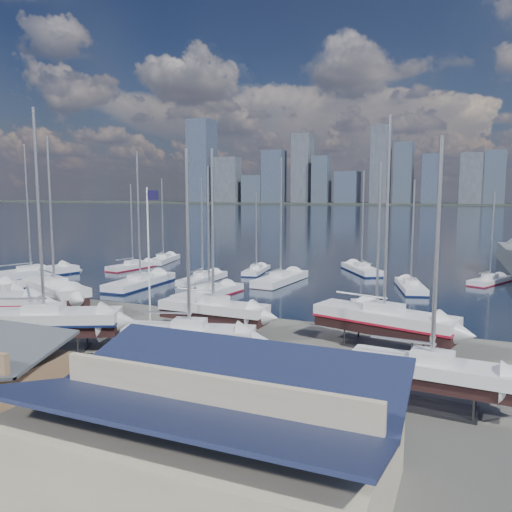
% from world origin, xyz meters
% --- Properties ---
extents(ground, '(1400.00, 1400.00, 0.00)m').
position_xyz_m(ground, '(0.00, -10.00, 0.00)').
color(ground, '#605E59').
rests_on(ground, ground).
extents(water, '(1400.00, 600.00, 0.40)m').
position_xyz_m(water, '(0.00, 300.00, -0.15)').
color(water, '#19263A').
rests_on(water, ground).
extents(far_shore, '(1400.00, 80.00, 2.20)m').
position_xyz_m(far_shore, '(0.00, 560.00, 1.10)').
color(far_shore, '#2D332D').
rests_on(far_shore, ground).
extents(skyline, '(639.14, 43.80, 107.69)m').
position_xyz_m(skyline, '(-7.83, 553.76, 39.09)').
color(skyline, '#475166').
rests_on(skyline, far_shore).
extents(shed_blue, '(13.65, 9.45, 4.71)m').
position_xyz_m(shed_blue, '(16.00, -26.00, 2.42)').
color(shed_blue, '#BFB293').
rests_on(shed_blue, ground).
extents(sailboat_cradle_2, '(10.38, 6.71, 16.46)m').
position_xyz_m(sailboat_cradle_2, '(-11.48, -5.91, 2.10)').
color(sailboat_cradle_2, '#2D2D33').
rests_on(sailboat_cradle_2, ground).
extents(sailboat_cradle_3, '(10.80, 7.34, 17.02)m').
position_xyz_m(sailboat_cradle_3, '(-3.09, -15.28, 2.12)').
color(sailboat_cradle_3, '#2D2D33').
rests_on(sailboat_cradle_3, ground).
extents(sailboat_cradle_4, '(8.97, 2.78, 14.63)m').
position_xyz_m(sailboat_cradle_4, '(6.11, -6.93, 2.01)').
color(sailboat_cradle_4, '#2D2D33').
rests_on(sailboat_cradle_4, ground).
extents(sailboat_cradle_5, '(8.87, 4.48, 13.97)m').
position_xyz_m(sailboat_cradle_5, '(8.06, -13.94, 1.97)').
color(sailboat_cradle_5, '#2D2D33').
rests_on(sailboat_cradle_5, ground).
extents(sailboat_cradle_6, '(10.68, 5.46, 16.58)m').
position_xyz_m(sailboat_cradle_6, '(19.18, -5.34, 2.10)').
color(sailboat_cradle_6, '#2D2D33').
rests_on(sailboat_cradle_6, ground).
extents(sailboat_cradle_7, '(8.60, 2.94, 13.98)m').
position_xyz_m(sailboat_cradle_7, '(23.08, -14.83, 1.97)').
color(sailboat_cradle_7, '#2D2D33').
rests_on(sailboat_cradle_7, ground).
extents(sailboat_moored_0, '(6.88, 12.94, 18.63)m').
position_xyz_m(sailboat_moored_0, '(-29.69, 8.08, 0.31)').
color(sailboat_moored_0, black).
rests_on(sailboat_moored_0, water).
extents(sailboat_moored_1, '(3.69, 9.19, 13.36)m').
position_xyz_m(sailboat_moored_1, '(-21.88, 19.97, 0.31)').
color(sailboat_moored_1, black).
rests_on(sailboat_moored_1, water).
extents(sailboat_moored_2, '(4.89, 9.96, 14.48)m').
position_xyz_m(sailboat_moored_2, '(-21.75, 27.98, 0.32)').
color(sailboat_moored_2, black).
rests_on(sailboat_moored_2, water).
extents(sailboat_moored_3, '(3.58, 11.48, 17.01)m').
position_xyz_m(sailboat_moored_3, '(-11.98, 8.24, 0.31)').
color(sailboat_moored_3, black).
rests_on(sailboat_moored_3, water).
extents(sailboat_moored_4, '(2.66, 9.24, 13.92)m').
position_xyz_m(sailboat_moored_4, '(-6.54, 13.99, 0.32)').
color(sailboat_moored_4, black).
rests_on(sailboat_moored_4, water).
extents(sailboat_moored_5, '(3.36, 8.25, 11.98)m').
position_xyz_m(sailboat_moored_5, '(-3.05, 23.39, 0.31)').
color(sailboat_moored_5, black).
rests_on(sailboat_moored_5, water).
extents(sailboat_moored_6, '(4.06, 10.20, 14.83)m').
position_xyz_m(sailboat_moored_6, '(-1.22, 5.89, 0.31)').
color(sailboat_moored_6, black).
rests_on(sailboat_moored_6, water).
extents(sailboat_moored_7, '(4.00, 11.10, 16.42)m').
position_xyz_m(sailboat_moored_7, '(2.93, 17.19, 0.32)').
color(sailboat_moored_7, black).
rests_on(sailboat_moored_7, water).
extents(sailboat_moored_8, '(7.76, 10.15, 15.20)m').
position_xyz_m(sailboat_moored_8, '(10.65, 29.77, 0.31)').
color(sailboat_moored_8, black).
rests_on(sailboat_moored_8, water).
extents(sailboat_moored_9, '(6.37, 9.96, 14.62)m').
position_xyz_m(sailboat_moored_9, '(17.26, 3.08, 0.32)').
color(sailboat_moored_9, black).
rests_on(sailboat_moored_9, water).
extents(sailboat_moored_10, '(4.79, 9.34, 13.45)m').
position_xyz_m(sailboat_moored_10, '(18.59, 18.79, 0.31)').
color(sailboat_moored_10, black).
rests_on(sailboat_moored_10, water).
extents(sailboat_moored_11, '(5.50, 8.23, 12.03)m').
position_xyz_m(sailboat_moored_11, '(27.29, 27.03, 0.31)').
color(sailboat_moored_11, black).
rests_on(sailboat_moored_11, water).
extents(car_d, '(2.59, 5.12, 1.42)m').
position_xyz_m(car_d, '(3.74, -20.38, 0.71)').
color(car_d, gray).
rests_on(car_d, ground).
extents(flagpole, '(1.03, 0.12, 11.67)m').
position_xyz_m(flagpole, '(2.84, -10.73, 6.70)').
color(flagpole, white).
rests_on(flagpole, ground).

